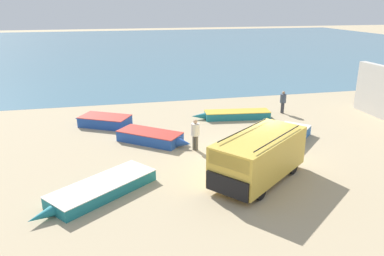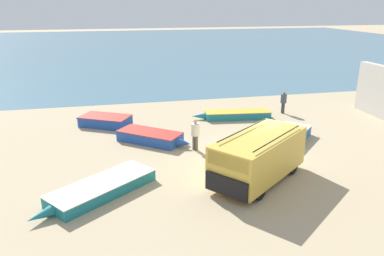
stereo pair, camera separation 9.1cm
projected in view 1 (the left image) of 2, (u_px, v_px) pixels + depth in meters
name	position (u px, v px, depth m)	size (l,w,h in m)	color
ground_plane	(254.00, 155.00, 19.48)	(200.00, 200.00, 0.00)	tan
sea_water	(146.00, 46.00, 67.50)	(120.00, 80.00, 0.01)	#477084
parked_van	(259.00, 156.00, 16.47)	(5.27, 4.78, 2.22)	gold
fishing_rowboat_0	(235.00, 115.00, 25.59)	(5.42, 1.73, 0.52)	#1E757F
fishing_rowboat_1	(289.00, 136.00, 21.52)	(3.52, 3.50, 0.57)	#2D66AD
fishing_rowboat_2	(100.00, 189.00, 15.45)	(5.08, 4.22, 0.51)	#1E757F
fishing_rowboat_3	(103.00, 121.00, 24.06)	(3.82, 2.96, 0.65)	#234CA3
fishing_rowboat_4	(152.00, 137.00, 21.21)	(4.07, 3.54, 0.61)	#234CA3
fisherman_0	(283.00, 100.00, 26.56)	(0.42, 0.42, 1.61)	#38383D
fisherman_1	(195.00, 132.00, 19.88)	(0.45, 0.45, 1.72)	#5B564C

